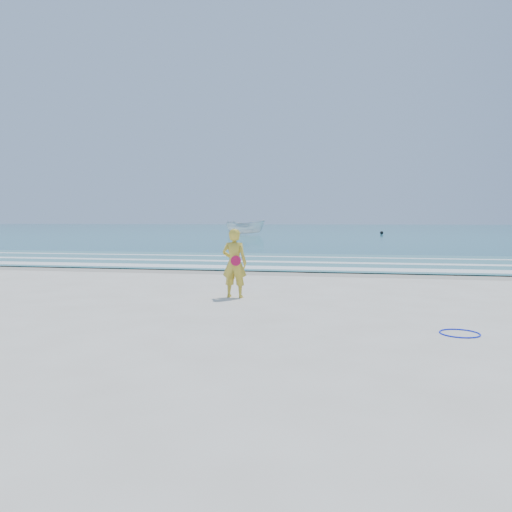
# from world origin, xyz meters

# --- Properties ---
(ground) EXTENTS (400.00, 400.00, 0.00)m
(ground) POSITION_xyz_m (0.00, 0.00, 0.00)
(ground) COLOR silver
(ground) RESTS_ON ground
(wet_sand) EXTENTS (400.00, 2.40, 0.00)m
(wet_sand) POSITION_xyz_m (0.00, 9.00, 0.00)
(wet_sand) COLOR #B2A893
(wet_sand) RESTS_ON ground
(ocean) EXTENTS (400.00, 190.00, 0.04)m
(ocean) POSITION_xyz_m (0.00, 105.00, 0.02)
(ocean) COLOR #19727F
(ocean) RESTS_ON ground
(shallow) EXTENTS (400.00, 10.00, 0.01)m
(shallow) POSITION_xyz_m (0.00, 14.00, 0.04)
(shallow) COLOR #59B7AD
(shallow) RESTS_ON ocean
(foam_near) EXTENTS (400.00, 1.40, 0.01)m
(foam_near) POSITION_xyz_m (0.00, 10.30, 0.05)
(foam_near) COLOR white
(foam_near) RESTS_ON shallow
(foam_mid) EXTENTS (400.00, 0.90, 0.01)m
(foam_mid) POSITION_xyz_m (0.00, 13.20, 0.05)
(foam_mid) COLOR white
(foam_mid) RESTS_ON shallow
(foam_far) EXTENTS (400.00, 0.60, 0.01)m
(foam_far) POSITION_xyz_m (0.00, 16.50, 0.05)
(foam_far) COLOR white
(foam_far) RESTS_ON shallow
(hoop) EXTENTS (0.71, 0.71, 0.03)m
(hoop) POSITION_xyz_m (5.40, -0.81, 0.01)
(hoop) COLOR #0D21F0
(hoop) RESTS_ON ground
(boat) EXTENTS (5.50, 3.23, 2.00)m
(boat) POSITION_xyz_m (-10.32, 54.95, 1.04)
(boat) COLOR white
(boat) RESTS_ON ocean
(buoy) EXTENTS (0.46, 0.46, 0.46)m
(buoy) POSITION_xyz_m (7.64, 59.95, 0.27)
(buoy) COLOR black
(buoy) RESTS_ON ocean
(woman) EXTENTS (0.69, 0.48, 1.83)m
(woman) POSITION_xyz_m (0.44, 2.56, 0.91)
(woman) COLOR gold
(woman) RESTS_ON ground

